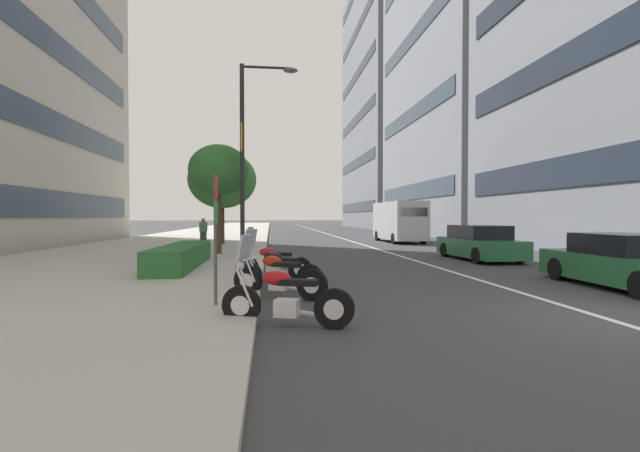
# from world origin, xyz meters

# --- Properties ---
(ground_plane) EXTENTS (400.00, 400.00, 0.00)m
(ground_plane) POSITION_xyz_m (0.00, 0.00, 0.00)
(ground_plane) COLOR #3A3A3D
(sidewalk_right_plaza) EXTENTS (160.00, 10.76, 0.15)m
(sidewalk_right_plaza) POSITION_xyz_m (30.00, 11.40, 0.07)
(sidewalk_right_plaza) COLOR #B2ADA3
(sidewalk_right_plaza) RESTS_ON ground
(lane_centre_stripe) EXTENTS (110.00, 0.16, 0.01)m
(lane_centre_stripe) POSITION_xyz_m (35.00, 0.00, 0.00)
(lane_centre_stripe) COLOR silver
(lane_centre_stripe) RESTS_ON ground
(motorcycle_mid_row) EXTENTS (0.87, 2.12, 1.48)m
(motorcycle_mid_row) POSITION_xyz_m (0.36, 5.56, 0.44)
(motorcycle_mid_row) COLOR black
(motorcycle_mid_row) RESTS_ON ground
(motorcycle_second_in_row) EXTENTS (1.19, 2.02, 1.50)m
(motorcycle_second_in_row) POSITION_xyz_m (2.82, 5.64, 0.45)
(motorcycle_second_in_row) COLOR black
(motorcycle_second_in_row) RESTS_ON ground
(motorcycle_by_sign_pole) EXTENTS (0.96, 2.08, 1.09)m
(motorcycle_by_sign_pole) POSITION_xyz_m (4.07, 5.59, 0.41)
(motorcycle_by_sign_pole) COLOR black
(motorcycle_by_sign_pole) RESTS_ON ground
(motorcycle_far_end_row) EXTENTS (0.75, 2.13, 1.49)m
(motorcycle_far_end_row) POSITION_xyz_m (5.49, 5.74, 0.44)
(motorcycle_far_end_row) COLOR black
(motorcycle_far_end_row) RESTS_ON ground
(car_far_down_avenue) EXTENTS (4.53, 1.99, 1.35)m
(car_far_down_avenue) POSITION_xyz_m (3.16, -2.92, 0.62)
(car_far_down_avenue) COLOR #236038
(car_far_down_avenue) RESTS_ON ground
(car_lead_in_lane) EXTENTS (4.47, 1.96, 1.41)m
(car_lead_in_lane) POSITION_xyz_m (10.35, -2.74, 0.67)
(car_lead_in_lane) COLOR #236038
(car_lead_in_lane) RESTS_ON ground
(delivery_van_ahead) EXTENTS (6.06, 2.27, 2.77)m
(delivery_van_ahead) POSITION_xyz_m (22.66, -3.07, 1.48)
(delivery_van_ahead) COLOR #B7B7BC
(delivery_van_ahead) RESTS_ON ground
(parking_sign_by_curb) EXTENTS (0.32, 0.06, 2.40)m
(parking_sign_by_curb) POSITION_xyz_m (1.47, 6.78, 1.65)
(parking_sign_by_curb) COLOR #47494C
(parking_sign_by_curb) RESTS_ON sidewalk_right_plaza
(street_lamp_with_banners) EXTENTS (1.26, 2.36, 7.80)m
(street_lamp_with_banners) POSITION_xyz_m (11.36, 6.58, 4.89)
(street_lamp_with_banners) COLOR #232326
(street_lamp_with_banners) RESTS_ON sidewalk_right_plaza
(clipped_hedge_bed) EXTENTS (5.62, 1.10, 0.70)m
(clipped_hedge_bed) POSITION_xyz_m (7.80, 8.65, 0.50)
(clipped_hedge_bed) COLOR #28602D
(clipped_hedge_bed) RESTS_ON sidewalk_right_plaza
(street_tree_mid_sidewalk) EXTENTS (2.60, 2.60, 4.76)m
(street_tree_mid_sidewalk) POSITION_xyz_m (12.79, 8.02, 3.79)
(street_tree_mid_sidewalk) COLOR #473323
(street_tree_mid_sidewalk) RESTS_ON sidewalk_right_plaza
(street_tree_by_lamp_post) EXTENTS (3.98, 3.98, 5.50)m
(street_tree_by_lamp_post) POSITION_xyz_m (19.58, 8.60, 3.95)
(street_tree_by_lamp_post) COLOR #473323
(street_tree_by_lamp_post) RESTS_ON sidewalk_right_plaza
(pedestrian_on_plaza) EXTENTS (0.28, 0.41, 1.53)m
(pedestrian_on_plaza) POSITION_xyz_m (18.20, 9.50, 0.91)
(pedestrian_on_plaza) COLOR #2D2D33
(pedestrian_on_plaza) RESTS_ON sidewalk_right_plaza
(office_tower_mid_left) EXTENTS (28.08, 21.33, 40.90)m
(office_tower_mid_left) POSITION_xyz_m (62.46, -18.63, 20.45)
(office_tower_mid_left) COLOR slate
(office_tower_mid_left) RESTS_ON ground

